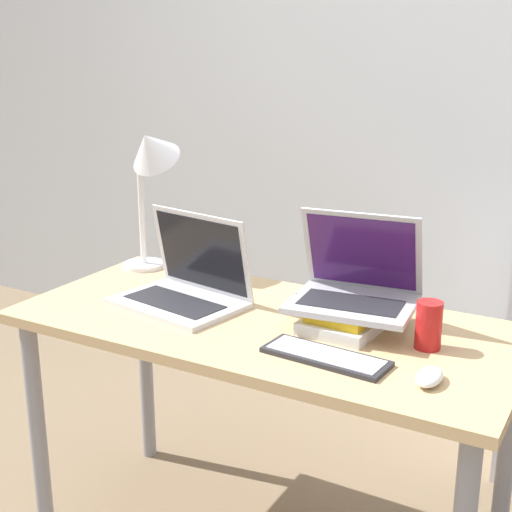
% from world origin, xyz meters
% --- Properties ---
extents(wall_back, '(8.00, 0.05, 2.70)m').
position_xyz_m(wall_back, '(0.00, 1.73, 1.35)').
color(wall_back, silver).
rests_on(wall_back, ground_plane).
extents(desk, '(1.39, 0.65, 0.76)m').
position_xyz_m(desk, '(0.00, 0.32, 0.66)').
color(desk, tan).
rests_on(desk, ground_plane).
extents(laptop_left, '(0.40, 0.32, 0.26)m').
position_xyz_m(laptop_left, '(-0.26, 0.33, 0.81)').
color(laptop_left, silver).
rests_on(laptop_left, desk).
extents(book_stack, '(0.20, 0.26, 0.06)m').
position_xyz_m(book_stack, '(0.22, 0.38, 0.78)').
color(book_stack, white).
rests_on(book_stack, desk).
extents(laptop_on_books, '(0.35, 0.29, 0.25)m').
position_xyz_m(laptop_on_books, '(0.23, 0.41, 0.86)').
color(laptop_on_books, '#B2B2B7').
rests_on(laptop_on_books, book_stack).
extents(wireless_keyboard, '(0.32, 0.13, 0.01)m').
position_xyz_m(wireless_keyboard, '(0.25, 0.17, 0.76)').
color(wireless_keyboard, '#28282D').
rests_on(wireless_keyboard, desk).
extents(mouse, '(0.06, 0.10, 0.03)m').
position_xyz_m(mouse, '(0.51, 0.17, 0.77)').
color(mouse, white).
rests_on(mouse, desk).
extents(soda_can, '(0.07, 0.07, 0.12)m').
position_xyz_m(soda_can, '(0.45, 0.36, 0.82)').
color(soda_can, red).
rests_on(soda_can, desk).
extents(desk_lamp, '(0.23, 0.20, 0.51)m').
position_xyz_m(desk_lamp, '(-0.52, 0.52, 1.12)').
color(desk_lamp, white).
rests_on(desk_lamp, desk).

